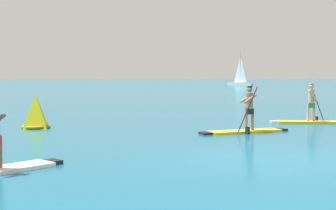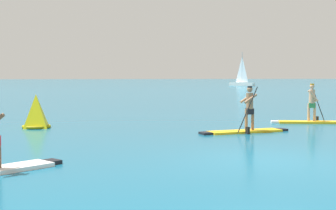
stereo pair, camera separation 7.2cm
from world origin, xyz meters
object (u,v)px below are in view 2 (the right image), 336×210
Objects in this scene: paddleboarder_far_right at (310,115)px; sailboat_right_horizon at (242,81)px; paddleboarder_mid_center at (246,123)px; race_marker_buoy at (36,113)px.

paddleboarder_far_right is 0.51× the size of sailboat_right_horizon.
paddleboarder_mid_center is at bearing -64.34° from sailboat_right_horizon.
paddleboarder_far_right is at bearing 0.73° from race_marker_buoy.
sailboat_right_horizon reaches higher than paddleboarder_mid_center.
sailboat_right_horizon is at bearing -120.24° from paddleboarder_mid_center.
sailboat_right_horizon reaches higher than race_marker_buoy.
race_marker_buoy is (-7.92, 2.77, 0.25)m from paddleboarder_mid_center.
paddleboarder_mid_center is 1.10× the size of paddleboarder_far_right.
paddleboarder_far_right is 2.40× the size of race_marker_buoy.
paddleboarder_mid_center is 8.40m from race_marker_buoy.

